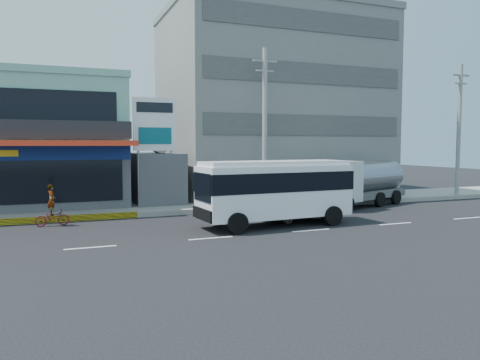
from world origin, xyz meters
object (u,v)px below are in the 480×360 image
Objects in this scene: utility_pole_near at (265,127)px; shop_building at (23,146)px; minibus at (275,187)px; billboard at (155,130)px; motorcycle_rider at (52,212)px; utility_pole_far at (459,130)px; sedan at (299,207)px; concrete_building at (270,108)px; satellite_dish at (157,152)px; tanker_truck at (358,182)px.

shop_building is at bearing 154.94° from utility_pole_near.
utility_pole_near is 6.74m from minibus.
motorcycle_rider is (-5.89, -3.31, -4.24)m from billboard.
shop_building is at bearing 167.69° from utility_pole_far.
sedan is at bearing 25.21° from minibus.
concrete_building reaches higher than shop_building.
utility_pole_near is at bearing 70.27° from minibus.
utility_pole_far reaches higher than shop_building.
sedan is (5.89, -8.29, -2.84)m from satellite_dish.
utility_pole_far is at bearing -4.57° from billboard.
concrete_building reaches higher than sedan.
tanker_truck is 3.84× the size of motorcycle_rider.
billboard is at bearing 175.43° from utility_pole_far.
minibus is (-18.00, -5.58, -3.21)m from utility_pole_far.
motorcycle_rider is (-28.39, -1.51, -4.46)m from utility_pole_far.
minibus reaches higher than tanker_truck.
utility_pole_near is (6.50, -1.80, 0.22)m from billboard.
sedan is at bearing -91.33° from utility_pole_near.
utility_pole_near reaches higher than tanker_truck.
concrete_building is at bearing 62.24° from utility_pole_near.
minibus is (-6.00, -13.18, -5.06)m from concrete_building.
sedan is (13.89, -11.23, -3.26)m from shop_building.
billboard is at bearing -32.32° from shop_building.
concrete_building reaches higher than utility_pole_far.
satellite_dish is at bearing -20.21° from shop_building.
utility_pole_near is at bearing -30.96° from satellite_dish.
billboard is 0.69× the size of utility_pole_near.
concrete_building is (18.00, 1.05, 3.00)m from shop_building.
shop_building is at bearing 101.27° from motorcycle_rider.
satellite_dish is (8.00, -2.95, -0.42)m from shop_building.
utility_pole_far is (22.00, -3.60, 1.57)m from satellite_dish.
concrete_building reaches higher than satellite_dish.
shop_building is at bearing -176.65° from concrete_building.
concrete_building is 2.32× the size of billboard.
motorcycle_rider is at bearing -150.93° from concrete_building.
minibus is 1.83× the size of sedan.
motorcycle_rider is at bearing 158.65° from minibus.
minibus is (4.50, -7.38, -2.99)m from billboard.
satellite_dish is at bearing 149.04° from utility_pole_near.
motorcycle_rider is (-16.39, -9.11, -6.31)m from concrete_building.
minibus is 2.41m from sedan.
utility_pole_near is 2.32× the size of sedan.
shop_building is at bearing 48.00° from sedan.
motorcycle_rider is at bearing -150.65° from billboard.
shop_building is at bearing 147.68° from billboard.
tanker_truck is (-9.68, -1.02, -3.51)m from utility_pole_far.
minibus is at bearing -109.73° from utility_pole_near.
billboard is at bearing -105.52° from satellite_dish.
shop_building reaches higher than billboard.
satellite_dish is 7.17m from utility_pole_near.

